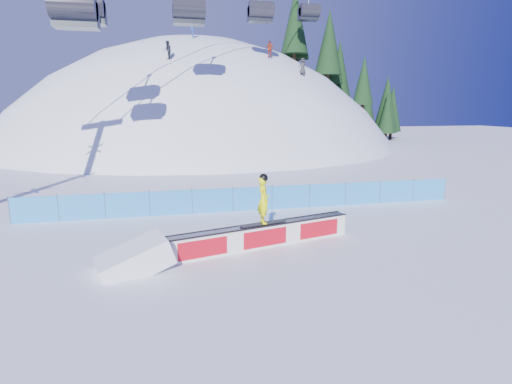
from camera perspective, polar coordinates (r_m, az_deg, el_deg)
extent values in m
plane|color=white|center=(15.91, 2.94, -6.67)|extent=(160.00, 160.00, 0.00)
sphere|color=white|center=(61.19, -7.93, -10.20)|extent=(64.00, 64.00, 64.00)
cylinder|color=black|center=(58.41, 6.18, 18.02)|extent=(0.50, 0.50, 1.40)
cone|color=black|center=(59.24, 6.31, 23.37)|extent=(4.37, 4.37, 9.92)
cylinder|color=black|center=(57.00, 7.36, 17.67)|extent=(0.50, 0.50, 1.40)
cone|color=black|center=(57.69, 7.51, 22.55)|extent=(3.81, 3.81, 8.67)
cylinder|color=black|center=(55.86, 11.86, 14.84)|extent=(0.50, 0.50, 1.40)
cone|color=black|center=(56.39, 12.11, 20.31)|extent=(4.21, 4.21, 9.57)
cylinder|color=black|center=(59.20, 10.64, 15.07)|extent=(0.50, 0.50, 1.40)
cone|color=black|center=(59.57, 10.81, 19.06)|extent=(3.13, 3.13, 7.12)
cylinder|color=black|center=(59.92, 10.92, 14.65)|extent=(0.50, 0.50, 1.40)
cone|color=black|center=(60.35, 11.11, 19.27)|extent=(3.76, 3.76, 8.54)
cylinder|color=black|center=(59.31, 14.87, 11.19)|extent=(0.50, 0.50, 1.40)
cone|color=black|center=(59.50, 15.16, 16.35)|extent=(4.19, 4.19, 9.52)
cylinder|color=black|center=(66.18, 11.73, 11.43)|extent=(0.50, 0.50, 1.40)
cone|color=black|center=(66.28, 11.90, 15.09)|extent=(3.20, 3.20, 7.27)
cylinder|color=black|center=(66.83, 13.61, 9.13)|extent=(0.50, 0.50, 1.40)
cone|color=black|center=(66.78, 13.81, 13.10)|extent=(3.55, 3.55, 8.06)
cylinder|color=black|center=(63.94, 15.83, 8.03)|extent=(0.50, 0.50, 1.40)
cone|color=black|center=(63.81, 16.03, 11.42)|extent=(2.81, 2.81, 6.39)
cylinder|color=black|center=(68.05, 16.66, 7.82)|extent=(0.50, 0.50, 1.40)
cone|color=black|center=(67.90, 16.92, 12.00)|extent=(3.85, 3.85, 8.75)
cylinder|color=black|center=(69.27, 19.21, 7.72)|extent=(0.50, 0.50, 1.40)
cone|color=black|center=(69.12, 19.46, 11.22)|extent=(3.20, 3.20, 7.27)
cube|color=#2A82D4|center=(19.95, -0.48, -0.97)|extent=(22.00, 0.03, 1.20)
cylinder|color=#3D486F|center=(20.72, -31.78, -2.19)|extent=(0.05, 0.05, 1.30)
cylinder|color=#3D486F|center=(20.14, -26.41, -1.99)|extent=(0.05, 0.05, 1.30)
cylinder|color=#3D486F|center=(19.75, -20.77, -1.77)|extent=(0.05, 0.05, 1.30)
cylinder|color=#3D486F|center=(19.55, -14.97, -1.52)|extent=(0.05, 0.05, 1.30)
cylinder|color=#3D486F|center=(19.55, -9.11, -1.25)|extent=(0.05, 0.05, 1.30)
cylinder|color=#3D486F|center=(19.76, -3.32, -0.97)|extent=(0.05, 0.05, 1.30)
cylinder|color=#3D486F|center=(20.17, 2.30, -0.69)|extent=(0.05, 0.05, 1.30)
cylinder|color=#3D486F|center=(20.76, 7.64, -0.42)|extent=(0.05, 0.05, 1.30)
cylinder|color=#3D486F|center=(21.52, 12.65, -0.16)|extent=(0.05, 0.05, 1.30)
cylinder|color=#3D486F|center=(22.44, 17.28, 0.07)|extent=(0.05, 0.05, 1.30)
cylinder|color=#3D486F|center=(23.49, 21.53, 0.29)|extent=(0.05, 0.05, 1.30)
cylinder|color=#3D486F|center=(24.66, 25.39, 0.49)|extent=(0.05, 0.05, 1.30)
cylinder|color=#26252D|center=(26.06, -24.71, 23.05)|extent=(2.40, 1.50, 1.50)
cylinder|color=#26252D|center=(33.30, -9.57, 24.52)|extent=(2.40, 1.50, 1.50)
cylinder|color=#26252D|center=(42.76, 0.75, 24.65)|extent=(2.40, 1.50, 1.50)
cylinder|color=#26252D|center=(53.99, 7.71, 24.34)|extent=(2.40, 1.50, 1.50)
cube|color=white|center=(14.86, 0.91, -6.33)|extent=(7.27, 2.32, 0.83)
cube|color=gray|center=(14.73, 0.91, -4.73)|extent=(7.21, 2.33, 0.04)
cube|color=black|center=(14.52, 1.37, -4.94)|extent=(7.16, 1.90, 0.06)
cube|color=black|center=(14.94, 0.47, -4.45)|extent=(7.16, 1.90, 0.06)
cube|color=red|center=(14.66, 1.35, -6.60)|extent=(6.80, 1.80, 0.62)
cube|color=red|center=(15.07, 0.47, -6.08)|extent=(6.80, 1.80, 0.62)
cube|color=black|center=(14.73, 1.05, -4.51)|extent=(1.82, 0.77, 0.03)
imported|color=#EFFB06|center=(14.51, 1.07, -1.15)|extent=(0.46, 0.67, 1.74)
sphere|color=black|center=(14.34, 1.08, 2.01)|extent=(0.32, 0.32, 0.32)
imported|color=black|center=(40.97, -12.50, 19.22)|extent=(0.79, 0.92, 1.65)
imported|color=#A52D17|center=(45.03, 1.95, 19.73)|extent=(1.03, 0.88, 1.65)
imported|color=#1B3DA6|center=(48.55, -9.01, 22.02)|extent=(0.75, 1.14, 1.65)
imported|color=#292929|center=(44.24, 6.68, 17.42)|extent=(0.96, 0.86, 1.65)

